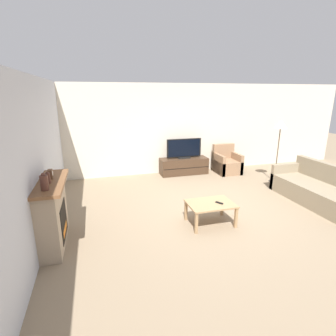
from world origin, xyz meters
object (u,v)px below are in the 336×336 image
(fireplace, at_px, (52,213))
(mantel_vase_centre_left, at_px, (48,178))
(remote, at_px, (219,203))
(mantel_vase_left, at_px, (44,182))
(tv, at_px, (184,149))
(mantel_clock, at_px, (50,174))
(tv_stand, at_px, (184,166))
(armchair, at_px, (227,164))
(couch, at_px, (321,191))
(coffee_table, at_px, (211,206))
(floor_lamp, at_px, (280,128))

(fireplace, height_order, mantel_vase_centre_left, mantel_vase_centre_left)
(remote, bearing_deg, mantel_vase_left, 151.56)
(tv, bearing_deg, remote, -97.42)
(mantel_clock, height_order, tv_stand, mantel_clock)
(fireplace, xyz_separation_m, tv_stand, (3.32, 3.14, -0.31))
(mantel_clock, bearing_deg, tv, 42.28)
(mantel_vase_centre_left, relative_size, armchair, 0.22)
(fireplace, relative_size, couch, 0.60)
(mantel_vase_centre_left, bearing_deg, remote, -0.34)
(mantel_vase_left, distance_m, mantel_vase_centre_left, 0.30)
(mantel_vase_centre_left, bearing_deg, tv, 44.41)
(mantel_vase_left, xyz_separation_m, armchair, (4.65, 3.32, -0.92))
(mantel_vase_centre_left, distance_m, coffee_table, 2.85)
(mantel_vase_centre_left, height_order, tv, mantel_vase_centre_left)
(fireplace, bearing_deg, floor_lamp, 17.28)
(tv_stand, bearing_deg, remote, -97.41)
(couch, bearing_deg, fireplace, -178.35)
(floor_lamp, bearing_deg, tv_stand, 147.51)
(mantel_clock, bearing_deg, remote, -4.98)
(fireplace, relative_size, floor_lamp, 0.77)
(tv_stand, xyz_separation_m, armchair, (1.34, -0.22, 0.04))
(mantel_vase_left, bearing_deg, floor_lamp, 21.04)
(mantel_clock, xyz_separation_m, couch, (5.54, 0.03, -0.88))
(mantel_clock, distance_m, couch, 5.61)
(fireplace, height_order, couch, fireplace)
(fireplace, distance_m, mantel_clock, 0.62)
(couch, bearing_deg, tv, 126.85)
(fireplace, relative_size, mantel_clock, 8.92)
(tv_stand, distance_m, remote, 3.29)
(coffee_table, distance_m, remote, 0.17)
(fireplace, bearing_deg, tv_stand, 43.39)
(mantel_vase_centre_left, distance_m, floor_lamp, 5.84)
(tv, distance_m, armchair, 1.45)
(couch, bearing_deg, floor_lamp, 90.37)
(mantel_vase_left, height_order, couch, mantel_vase_left)
(tv, relative_size, coffee_table, 1.25)
(tv_stand, height_order, floor_lamp, floor_lamp)
(floor_lamp, bearing_deg, mantel_vase_centre_left, -161.72)
(mantel_vase_left, xyz_separation_m, coffee_table, (2.74, 0.34, -0.84))
(mantel_clock, xyz_separation_m, floor_lamp, (5.53, 1.59, 0.35))
(mantel_vase_left, bearing_deg, tv, 46.96)
(mantel_vase_centre_left, height_order, coffee_table, mantel_vase_centre_left)
(tv, distance_m, couch, 3.76)
(coffee_table, height_order, remote, remote)
(mantel_vase_left, relative_size, armchair, 0.30)
(tv, bearing_deg, mantel_clock, -137.72)
(tv_stand, bearing_deg, mantel_vase_centre_left, -135.57)
(armchair, height_order, couch, armchair)
(mantel_vase_left, xyz_separation_m, mantel_vase_centre_left, (0.00, 0.30, -0.03))
(mantel_vase_left, distance_m, armchair, 5.79)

